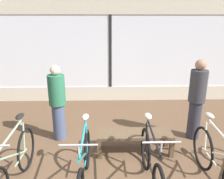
{
  "coord_description": "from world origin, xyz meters",
  "views": [
    {
      "loc": [
        -0.12,
        -2.83,
        2.37
      ],
      "look_at": [
        0.0,
        1.81,
        0.95
      ],
      "focal_mm": 35.0,
      "sensor_mm": 36.0,
      "label": 1
    }
  ],
  "objects_px": {
    "bicycle_center_left": "(84,165)",
    "customer_near_rack": "(197,98)",
    "bicycle_center_right": "(151,164)",
    "customer_by_window": "(58,102)",
    "bicycle_left": "(14,166)",
    "display_bench": "(135,136)",
    "bicycle_right": "(217,164)"
  },
  "relations": [
    {
      "from": "bicycle_center_left",
      "to": "display_bench",
      "type": "distance_m",
      "value": 1.25
    },
    {
      "from": "display_bench",
      "to": "customer_by_window",
      "type": "distance_m",
      "value": 1.7
    },
    {
      "from": "bicycle_left",
      "to": "bicycle_center_right",
      "type": "height_order",
      "value": "bicycle_left"
    },
    {
      "from": "customer_by_window",
      "to": "customer_near_rack",
      "type": "bearing_deg",
      "value": -0.7
    },
    {
      "from": "bicycle_right",
      "to": "customer_by_window",
      "type": "height_order",
      "value": "customer_by_window"
    },
    {
      "from": "bicycle_center_left",
      "to": "customer_by_window",
      "type": "height_order",
      "value": "customer_by_window"
    },
    {
      "from": "bicycle_left",
      "to": "customer_near_rack",
      "type": "relative_size",
      "value": 1.05
    },
    {
      "from": "bicycle_left",
      "to": "bicycle_center_right",
      "type": "relative_size",
      "value": 1.05
    },
    {
      "from": "bicycle_center_right",
      "to": "bicycle_right",
      "type": "height_order",
      "value": "bicycle_right"
    },
    {
      "from": "display_bench",
      "to": "customer_by_window",
      "type": "height_order",
      "value": "customer_by_window"
    },
    {
      "from": "customer_by_window",
      "to": "bicycle_center_right",
      "type": "bearing_deg",
      "value": -42.2
    },
    {
      "from": "bicycle_center_left",
      "to": "customer_near_rack",
      "type": "distance_m",
      "value": 2.66
    },
    {
      "from": "bicycle_right",
      "to": "customer_near_rack",
      "type": "distance_m",
      "value": 1.6
    },
    {
      "from": "bicycle_right",
      "to": "customer_near_rack",
      "type": "height_order",
      "value": "customer_near_rack"
    },
    {
      "from": "bicycle_center_right",
      "to": "customer_near_rack",
      "type": "distance_m",
      "value": 1.96
    },
    {
      "from": "bicycle_center_right",
      "to": "customer_by_window",
      "type": "xyz_separation_m",
      "value": [
        -1.65,
        1.5,
        0.44
      ]
    },
    {
      "from": "bicycle_right",
      "to": "bicycle_left",
      "type": "bearing_deg",
      "value": 179.17
    },
    {
      "from": "bicycle_left",
      "to": "bicycle_right",
      "type": "bearing_deg",
      "value": -0.83
    },
    {
      "from": "bicycle_left",
      "to": "customer_by_window",
      "type": "height_order",
      "value": "customer_by_window"
    },
    {
      "from": "bicycle_left",
      "to": "customer_near_rack",
      "type": "height_order",
      "value": "customer_near_rack"
    },
    {
      "from": "bicycle_right",
      "to": "display_bench",
      "type": "distance_m",
      "value": 1.46
    },
    {
      "from": "bicycle_left",
      "to": "customer_by_window",
      "type": "bearing_deg",
      "value": 77.07
    },
    {
      "from": "bicycle_center_right",
      "to": "display_bench",
      "type": "xyz_separation_m",
      "value": [
        -0.12,
        0.93,
        -0.05
      ]
    },
    {
      "from": "bicycle_left",
      "to": "customer_by_window",
      "type": "distance_m",
      "value": 1.59
    },
    {
      "from": "bicycle_left",
      "to": "bicycle_right",
      "type": "xyz_separation_m",
      "value": [
        2.95,
        -0.04,
        0.0
      ]
    },
    {
      "from": "bicycle_left",
      "to": "bicycle_center_right",
      "type": "bearing_deg",
      "value": -0.01
    },
    {
      "from": "bicycle_left",
      "to": "customer_by_window",
      "type": "relative_size",
      "value": 1.12
    },
    {
      "from": "bicycle_center_right",
      "to": "customer_by_window",
      "type": "relative_size",
      "value": 1.06
    },
    {
      "from": "bicycle_center_right",
      "to": "bicycle_right",
      "type": "distance_m",
      "value": 0.96
    },
    {
      "from": "bicycle_right",
      "to": "customer_near_rack",
      "type": "relative_size",
      "value": 1.03
    },
    {
      "from": "bicycle_right",
      "to": "display_bench",
      "type": "bearing_deg",
      "value": 137.98
    },
    {
      "from": "customer_near_rack",
      "to": "bicycle_center_right",
      "type": "bearing_deg",
      "value": -129.41
    }
  ]
}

